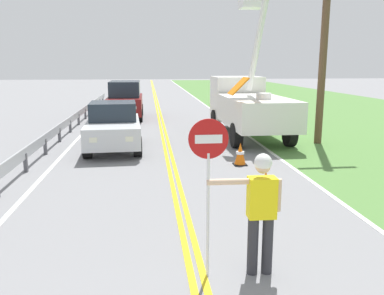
{
  "coord_description": "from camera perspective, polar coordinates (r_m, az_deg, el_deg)",
  "views": [
    {
      "loc": [
        -0.66,
        -0.99,
        3.07
      ],
      "look_at": [
        0.3,
        7.87,
        1.2
      ],
      "focal_mm": 37.66,
      "sensor_mm": 36.0,
      "label": 1
    }
  ],
  "objects": [
    {
      "name": "traffic_cone_lead",
      "position": [
        9.35,
        10.36,
        -5.34
      ],
      "size": [
        0.4,
        0.4,
        0.7
      ],
      "color": "orange",
      "rests_on": "ground"
    },
    {
      "name": "edge_line_right",
      "position": [
        21.64,
        5.22,
        3.64
      ],
      "size": [
        0.12,
        110.0,
        0.01
      ],
      "primitive_type": "cube",
      "color": "silver",
      "rests_on": "ground"
    },
    {
      "name": "stop_sign_paddle",
      "position": [
        5.6,
        2.32,
        -2.21
      ],
      "size": [
        0.56,
        0.04,
        2.33
      ],
      "color": "silver",
      "rests_on": "ground"
    },
    {
      "name": "traffic_cone_mid",
      "position": [
        12.43,
        6.84,
        -0.95
      ],
      "size": [
        0.4,
        0.4,
        0.7
      ],
      "color": "orange",
      "rests_on": "ground"
    },
    {
      "name": "centerline_yellow_left",
      "position": [
        21.22,
        -4.61,
        3.49
      ],
      "size": [
        0.11,
        110.0,
        0.01
      ],
      "primitive_type": "cube",
      "color": "yellow",
      "rests_on": "ground"
    },
    {
      "name": "grass_verge_right",
      "position": [
        24.5,
        23.93,
        3.63
      ],
      "size": [
        16.0,
        110.0,
        0.01
      ],
      "primitive_type": "cube",
      "color": "#517F3D",
      "rests_on": "ground"
    },
    {
      "name": "flagger_worker",
      "position": [
        5.94,
        9.72,
        -8.23
      ],
      "size": [
        1.09,
        0.25,
        1.83
      ],
      "color": "#2D2D33",
      "rests_on": "ground"
    },
    {
      "name": "utility_pole_near",
      "position": [
        16.33,
        18.35,
        16.4
      ],
      "size": [
        1.8,
        0.28,
        8.7
      ],
      "color": "brown",
      "rests_on": "ground"
    },
    {
      "name": "guardrail_left_shoulder",
      "position": [
        17.9,
        -17.57,
        3.09
      ],
      "size": [
        0.1,
        32.0,
        0.71
      ],
      "color": "#9EA0A3",
      "rests_on": "ground"
    },
    {
      "name": "edge_line_left",
      "position": [
        21.42,
        -14.05,
        3.25
      ],
      "size": [
        0.12,
        110.0,
        0.01
      ],
      "primitive_type": "cube",
      "color": "silver",
      "rests_on": "ground"
    },
    {
      "name": "utility_bucket_truck",
      "position": [
        17.5,
        7.77,
        6.36
      ],
      "size": [
        2.67,
        6.84,
        6.04
      ],
      "color": "white",
      "rests_on": "ground"
    },
    {
      "name": "centerline_yellow_right",
      "position": [
        21.23,
        -4.12,
        3.5
      ],
      "size": [
        0.11,
        110.0,
        0.01
      ],
      "primitive_type": "cube",
      "color": "yellow",
      "rests_on": "ground"
    },
    {
      "name": "oncoming_suv_second",
      "position": [
        23.11,
        -9.42,
        6.69
      ],
      "size": [
        1.93,
        4.61,
        2.1
      ],
      "color": "maroon",
      "rests_on": "ground"
    },
    {
      "name": "oncoming_sedan_nearest",
      "position": [
        14.8,
        -11.06,
        2.92
      ],
      "size": [
        2.07,
        4.18,
        1.7
      ],
      "color": "silver",
      "rests_on": "ground"
    }
  ]
}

